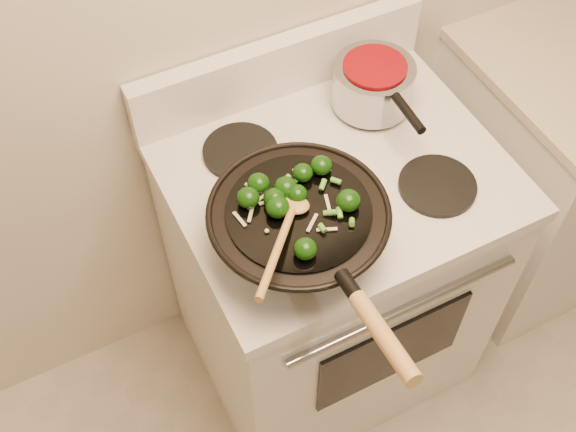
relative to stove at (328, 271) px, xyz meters
name	(u,v)px	position (x,y,z in m)	size (l,w,h in m)	color
stove	(328,271)	(0.00, 0.00, 0.00)	(0.78, 0.67, 1.08)	white
counter_unit	(567,161)	(0.89, 0.03, -0.01)	(0.76, 0.62, 0.91)	white
wok	(299,227)	(-0.18, -0.16, 0.53)	(0.38, 0.63, 0.20)	black
stirfry	(293,196)	(-0.18, -0.13, 0.60)	(0.24, 0.23, 0.04)	#0E3408
wooden_spoon	(285,229)	(-0.23, -0.20, 0.60)	(0.22, 0.24, 0.07)	#B98949
saucepan	(373,84)	(0.18, 0.14, 0.52)	(0.20, 0.32, 0.12)	#97999F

